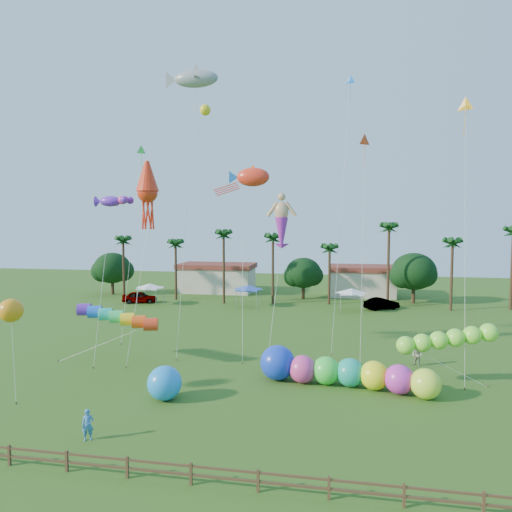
% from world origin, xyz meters
% --- Properties ---
extents(ground, '(160.00, 160.00, 0.00)m').
position_xyz_m(ground, '(0.00, 0.00, 0.00)').
color(ground, '#285116').
rests_on(ground, ground).
extents(tree_line, '(69.46, 8.91, 11.00)m').
position_xyz_m(tree_line, '(3.57, 44.00, 4.28)').
color(tree_line, '#3A2819').
rests_on(tree_line, ground).
extents(buildings_row, '(35.00, 7.00, 4.00)m').
position_xyz_m(buildings_row, '(-3.09, 50.00, 2.00)').
color(buildings_row, beige).
rests_on(buildings_row, ground).
extents(tent_row, '(31.00, 4.00, 0.60)m').
position_xyz_m(tent_row, '(-6.00, 36.33, 2.75)').
color(tent_row, white).
rests_on(tent_row, ground).
extents(fence, '(36.12, 0.12, 1.00)m').
position_xyz_m(fence, '(0.00, -6.00, 0.61)').
color(fence, brown).
rests_on(fence, ground).
extents(car_a, '(5.27, 3.19, 1.68)m').
position_xyz_m(car_a, '(-22.20, 37.23, 0.84)').
color(car_a, '#4C4C54').
rests_on(car_a, ground).
extents(car_b, '(4.95, 3.85, 1.57)m').
position_xyz_m(car_b, '(12.05, 38.23, 0.78)').
color(car_b, '#4C4C54').
rests_on(car_b, ground).
extents(spectator_a, '(0.72, 0.63, 1.66)m').
position_xyz_m(spectator_a, '(-6.71, -3.00, 0.83)').
color(spectator_a, '#3576BA').
rests_on(spectator_a, ground).
extents(spectator_b, '(1.12, 1.10, 1.82)m').
position_xyz_m(spectator_b, '(12.61, 13.37, 0.91)').
color(spectator_b, gray).
rests_on(spectator_b, ground).
extents(caterpillar_inflatable, '(12.53, 4.38, 2.56)m').
position_xyz_m(caterpillar_inflatable, '(6.39, 7.54, 1.07)').
color(caterpillar_inflatable, '#DF3A8C').
rests_on(caterpillar_inflatable, ground).
extents(blue_ball, '(2.24, 2.24, 2.24)m').
position_xyz_m(blue_ball, '(-4.79, 3.01, 1.12)').
color(blue_ball, '#1A8CF2').
rests_on(blue_ball, ground).
extents(rainbow_tube, '(10.29, 1.95, 4.04)m').
position_xyz_m(rainbow_tube, '(-10.24, 9.16, 3.51)').
color(rainbow_tube, red).
rests_on(rainbow_tube, ground).
extents(green_worm, '(9.23, 3.42, 3.66)m').
position_xyz_m(green_worm, '(11.01, 8.61, 2.89)').
color(green_worm, '#83F937').
rests_on(green_worm, ground).
extents(orange_ball_kite, '(1.95, 1.95, 6.74)m').
position_xyz_m(orange_ball_kite, '(-14.12, 0.81, 5.99)').
color(orange_ball_kite, orange).
rests_on(orange_ball_kite, ground).
extents(merman_kite, '(2.00, 5.02, 13.71)m').
position_xyz_m(merman_kite, '(1.39, 14.70, 11.40)').
color(merman_kite, tan).
rests_on(merman_kite, ground).
extents(fish_kite, '(4.66, 5.70, 16.61)m').
position_xyz_m(fish_kite, '(-1.38, 16.08, 15.67)').
color(fish_kite, '#FB321B').
rests_on(fish_kite, ground).
extents(shark_kite, '(5.61, 6.30, 25.71)m').
position_xyz_m(shark_kite, '(-6.75, 16.51, 24.71)').
color(shark_kite, gray).
rests_on(shark_kite, ground).
extents(squid_kite, '(2.57, 4.42, 16.84)m').
position_xyz_m(squid_kite, '(-9.60, 11.81, 14.09)').
color(squid_kite, red).
rests_on(squid_kite, ground).
extents(lobster_kite, '(3.55, 4.88, 14.05)m').
position_xyz_m(lobster_kite, '(-13.00, 11.82, 13.39)').
color(lobster_kite, purple).
rests_on(lobster_kite, ground).
extents(delta_kite_red, '(1.13, 3.60, 18.87)m').
position_xyz_m(delta_kite_red, '(8.26, 14.38, 17.95)').
color(delta_kite_red, '#D24117').
rests_on(delta_kite_red, ground).
extents(delta_kite_yellow, '(1.27, 3.74, 20.77)m').
position_xyz_m(delta_kite_yellow, '(15.26, 11.68, 19.82)').
color(delta_kite_yellow, gold).
rests_on(delta_kite_yellow, ground).
extents(delta_kite_green, '(1.21, 4.32, 19.36)m').
position_xyz_m(delta_kite_green, '(-13.35, 18.91, 18.38)').
color(delta_kite_green, '#34E04D').
rests_on(delta_kite_green, ground).
extents(delta_kite_blue, '(1.98, 4.71, 25.32)m').
position_xyz_m(delta_kite_blue, '(7.09, 19.50, 24.07)').
color(delta_kite_blue, '#1B75F9').
rests_on(delta_kite_blue, ground).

